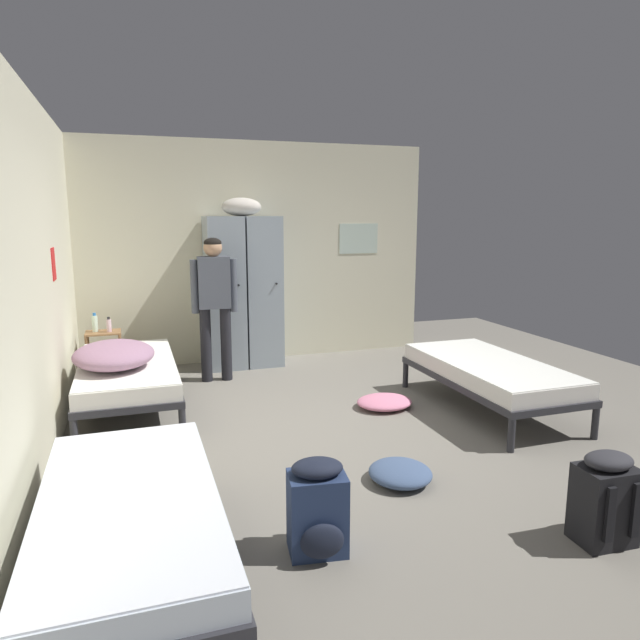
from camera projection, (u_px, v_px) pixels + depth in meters
name	position (u px, v px, depth m)	size (l,w,h in m)	color
ground_plane	(330.00, 432.00, 4.97)	(8.84, 8.84, 0.00)	slate
room_backdrop	(168.00, 265.00, 5.51)	(4.52, 5.59, 2.77)	beige
locker_bank	(243.00, 289.00, 7.03)	(0.90, 0.55, 2.07)	#8C99A3
shelf_unit	(104.00, 351.00, 6.47)	(0.38, 0.30, 0.57)	brown
bed_left_front	(129.00, 513.00, 2.89)	(0.90, 1.90, 0.49)	#28282D
bed_left_rear	(128.00, 372.00, 5.47)	(0.90, 1.90, 0.49)	#28282D
bed_right	(489.00, 372.00, 5.48)	(0.90, 1.90, 0.49)	#28282D
bedding_heap	(114.00, 355.00, 5.21)	(0.72, 0.85, 0.24)	gray
person_traveler	(214.00, 296.00, 6.36)	(0.51, 0.23, 1.62)	black
water_bottle	(95.00, 323.00, 6.40)	(0.06, 0.06, 0.22)	silver
lotion_bottle	(109.00, 325.00, 6.40)	(0.05, 0.05, 0.17)	beige
backpack_black	(604.00, 499.00, 3.28)	(0.33, 0.35, 0.55)	black
backpack_navy	(318.00, 509.00, 3.17)	(0.35, 0.37, 0.55)	navy
clothes_pile_denim	(400.00, 473.00, 4.05)	(0.45, 0.47, 0.13)	#42567A
clothes_pile_pink	(384.00, 402.00, 5.60)	(0.55, 0.47, 0.11)	pink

